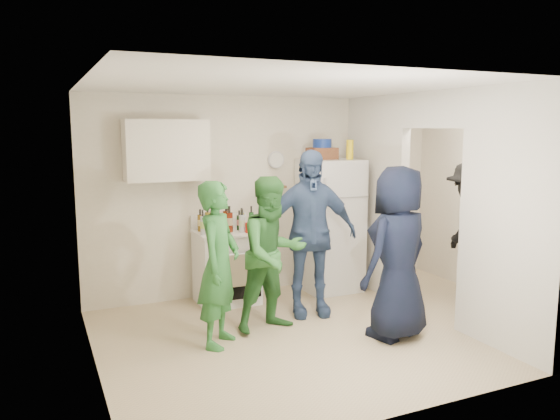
# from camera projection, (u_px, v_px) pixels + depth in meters

# --- Properties ---
(floor) EXTENTS (4.80, 4.80, 0.00)m
(floor) POSITION_uv_depth(u_px,v_px,m) (336.00, 330.00, 5.74)
(floor) COLOR #C1AF88
(floor) RESTS_ON ground
(wall_back) EXTENTS (4.80, 0.00, 4.80)m
(wall_back) POSITION_uv_depth(u_px,v_px,m) (272.00, 194.00, 7.08)
(wall_back) COLOR silver
(wall_back) RESTS_ON floor
(wall_front) EXTENTS (4.80, 0.00, 4.80)m
(wall_front) POSITION_uv_depth(u_px,v_px,m) (455.00, 244.00, 4.02)
(wall_front) COLOR silver
(wall_front) RESTS_ON floor
(wall_left) EXTENTS (0.00, 3.40, 3.40)m
(wall_left) POSITION_uv_depth(u_px,v_px,m) (90.00, 230.00, 4.57)
(wall_left) COLOR silver
(wall_left) RESTS_ON floor
(wall_right) EXTENTS (0.00, 3.40, 3.40)m
(wall_right) POSITION_uv_depth(u_px,v_px,m) (512.00, 200.00, 6.53)
(wall_right) COLOR silver
(wall_right) RESTS_ON floor
(ceiling) EXTENTS (4.80, 4.80, 0.00)m
(ceiling) POSITION_uv_depth(u_px,v_px,m) (340.00, 87.00, 5.37)
(ceiling) COLOR white
(ceiling) RESTS_ON wall_back
(partition_pier_back) EXTENTS (0.12, 1.20, 2.50)m
(partition_pier_back) POSITION_uv_depth(u_px,v_px,m) (375.00, 195.00, 7.03)
(partition_pier_back) COLOR silver
(partition_pier_back) RESTS_ON floor
(partition_pier_front) EXTENTS (0.12, 1.20, 2.50)m
(partition_pier_front) POSITION_uv_depth(u_px,v_px,m) (511.00, 221.00, 5.05)
(partition_pier_front) COLOR silver
(partition_pier_front) RESTS_ON floor
(partition_header) EXTENTS (0.12, 1.00, 0.40)m
(partition_header) POSITION_uv_depth(u_px,v_px,m) (436.00, 110.00, 5.89)
(partition_header) COLOR silver
(partition_header) RESTS_ON partition_pier_back
(stove) EXTENTS (0.74, 0.61, 0.88)m
(stove) POSITION_uv_depth(u_px,v_px,m) (227.00, 267.00, 6.60)
(stove) COLOR white
(stove) RESTS_ON floor
(upper_cabinet) EXTENTS (0.95, 0.34, 0.70)m
(upper_cabinet) POSITION_uv_depth(u_px,v_px,m) (166.00, 150.00, 6.26)
(upper_cabinet) COLOR silver
(upper_cabinet) RESTS_ON wall_back
(fridge) EXTENTS (0.70, 0.68, 1.71)m
(fridge) POSITION_uv_depth(u_px,v_px,m) (330.00, 225.00, 7.09)
(fridge) COLOR silver
(fridge) RESTS_ON floor
(wicker_basket) EXTENTS (0.35, 0.25, 0.15)m
(wicker_basket) POSITION_uv_depth(u_px,v_px,m) (322.00, 154.00, 6.96)
(wicker_basket) COLOR brown
(wicker_basket) RESTS_ON fridge
(blue_bowl) EXTENTS (0.24, 0.24, 0.11)m
(blue_bowl) POSITION_uv_depth(u_px,v_px,m) (322.00, 143.00, 6.94)
(blue_bowl) COLOR navy
(blue_bowl) RESTS_ON wicker_basket
(yellow_cup_stack_top) EXTENTS (0.09, 0.09, 0.25)m
(yellow_cup_stack_top) POSITION_uv_depth(u_px,v_px,m) (350.00, 150.00, 6.95)
(yellow_cup_stack_top) COLOR yellow
(yellow_cup_stack_top) RESTS_ON fridge
(wall_clock) EXTENTS (0.22, 0.02, 0.22)m
(wall_clock) POSITION_uv_depth(u_px,v_px,m) (276.00, 160.00, 7.02)
(wall_clock) COLOR white
(wall_clock) RESTS_ON wall_back
(spice_shelf) EXTENTS (0.35, 0.08, 0.03)m
(spice_shelf) POSITION_uv_depth(u_px,v_px,m) (273.00, 187.00, 7.02)
(spice_shelf) COLOR olive
(spice_shelf) RESTS_ON wall_back
(nook_window) EXTENTS (0.03, 0.70, 0.80)m
(nook_window) POSITION_uv_depth(u_px,v_px,m) (500.00, 166.00, 6.65)
(nook_window) COLOR black
(nook_window) RESTS_ON wall_right
(nook_window_frame) EXTENTS (0.04, 0.76, 0.86)m
(nook_window_frame) POSITION_uv_depth(u_px,v_px,m) (499.00, 166.00, 6.64)
(nook_window_frame) COLOR white
(nook_window_frame) RESTS_ON wall_right
(nook_valance) EXTENTS (0.04, 0.82, 0.18)m
(nook_valance) POSITION_uv_depth(u_px,v_px,m) (499.00, 137.00, 6.58)
(nook_valance) COLOR white
(nook_valance) RESTS_ON wall_right
(yellow_cup_stack_stove) EXTENTS (0.09, 0.09, 0.25)m
(yellow_cup_stack_stove) POSITION_uv_depth(u_px,v_px,m) (222.00, 225.00, 6.27)
(yellow_cup_stack_stove) COLOR yellow
(yellow_cup_stack_stove) RESTS_ON stove
(red_cup) EXTENTS (0.09, 0.09, 0.12)m
(red_cup) POSITION_uv_depth(u_px,v_px,m) (249.00, 228.00, 6.44)
(red_cup) COLOR red
(red_cup) RESTS_ON stove
(person_green_left) EXTENTS (0.67, 0.70, 1.61)m
(person_green_left) POSITION_uv_depth(u_px,v_px,m) (219.00, 264.00, 5.24)
(person_green_left) COLOR #2D7233
(person_green_left) RESTS_ON floor
(person_green_center) EXTENTS (0.87, 0.72, 1.62)m
(person_green_center) POSITION_uv_depth(u_px,v_px,m) (273.00, 254.00, 5.65)
(person_green_center) COLOR #327234
(person_green_center) RESTS_ON floor
(person_denim) EXTENTS (1.17, 0.71, 1.87)m
(person_denim) POSITION_uv_depth(u_px,v_px,m) (309.00, 233.00, 6.11)
(person_denim) COLOR #3B4F82
(person_denim) RESTS_ON floor
(person_navy) EXTENTS (0.98, 0.78, 1.74)m
(person_navy) POSITION_uv_depth(u_px,v_px,m) (398.00, 253.00, 5.43)
(person_navy) COLOR black
(person_navy) RESTS_ON floor
(person_nook) EXTENTS (1.06, 1.28, 1.73)m
(person_nook) POSITION_uv_depth(u_px,v_px,m) (471.00, 232.00, 6.54)
(person_nook) COLOR black
(person_nook) RESTS_ON floor
(bottle_a) EXTENTS (0.07, 0.07, 0.27)m
(bottle_a) POSITION_uv_depth(u_px,v_px,m) (200.00, 220.00, 6.52)
(bottle_a) COLOR brown
(bottle_a) RESTS_ON stove
(bottle_b) EXTENTS (0.06, 0.06, 0.30)m
(bottle_b) POSITION_uv_depth(u_px,v_px,m) (214.00, 221.00, 6.39)
(bottle_b) COLOR #1D4416
(bottle_b) RESTS_ON stove
(bottle_c) EXTENTS (0.07, 0.07, 0.30)m
(bottle_c) POSITION_uv_depth(u_px,v_px,m) (215.00, 218.00, 6.60)
(bottle_c) COLOR #8F929B
(bottle_c) RESTS_ON stove
(bottle_d) EXTENTS (0.08, 0.08, 0.31)m
(bottle_d) POSITION_uv_depth(u_px,v_px,m) (229.00, 219.00, 6.49)
(bottle_d) COLOR maroon
(bottle_d) RESTS_ON stove
(bottle_e) EXTENTS (0.06, 0.06, 0.25)m
(bottle_e) POSITION_uv_depth(u_px,v_px,m) (228.00, 218.00, 6.72)
(bottle_e) COLOR gray
(bottle_e) RESTS_ON stove
(bottle_f) EXTENTS (0.06, 0.06, 0.24)m
(bottle_f) POSITION_uv_depth(u_px,v_px,m) (239.00, 220.00, 6.60)
(bottle_f) COLOR #143816
(bottle_f) RESTS_ON stove
(bottle_g) EXTENTS (0.07, 0.07, 0.25)m
(bottle_g) POSITION_uv_depth(u_px,v_px,m) (242.00, 218.00, 6.73)
(bottle_g) COLOR olive
(bottle_g) RESTS_ON stove
(bottle_h) EXTENTS (0.06, 0.06, 0.29)m
(bottle_h) POSITION_uv_depth(u_px,v_px,m) (203.00, 222.00, 6.29)
(bottle_h) COLOR #989BA3
(bottle_h) RESTS_ON stove
(bottle_i) EXTENTS (0.08, 0.08, 0.31)m
(bottle_i) POSITION_uv_depth(u_px,v_px,m) (226.00, 217.00, 6.60)
(bottle_i) COLOR #5F2710
(bottle_i) RESTS_ON stove
(bottle_j) EXTENTS (0.06, 0.06, 0.30)m
(bottle_j) POSITION_uv_depth(u_px,v_px,m) (251.00, 218.00, 6.56)
(bottle_j) COLOR #205E27
(bottle_j) RESTS_ON stove
(bottle_k) EXTENTS (0.06, 0.06, 0.32)m
(bottle_k) POSITION_uv_depth(u_px,v_px,m) (208.00, 219.00, 6.48)
(bottle_k) COLOR olive
(bottle_k) RESTS_ON stove
(bottle_l) EXTENTS (0.07, 0.07, 0.28)m
(bottle_l) POSITION_uv_depth(u_px,v_px,m) (242.00, 221.00, 6.45)
(bottle_l) COLOR silver
(bottle_l) RESTS_ON stove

